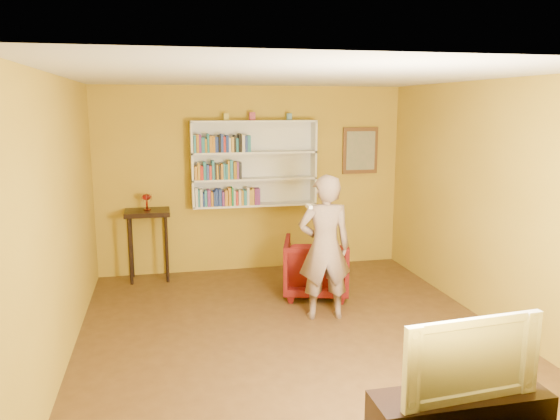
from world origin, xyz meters
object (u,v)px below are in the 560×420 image
(console_table, at_px, (148,222))
(ruby_lustre, at_px, (147,199))
(television, at_px, (464,354))
(armchair, at_px, (316,267))
(bookshelf, at_px, (254,164))
(person, at_px, (325,247))

(console_table, xyz_separation_m, ruby_lustre, (0.00, -0.00, 0.34))
(ruby_lustre, bearing_deg, television, -64.18)
(console_table, relative_size, ruby_lustre, 4.36)
(ruby_lustre, distance_m, television, 5.02)
(armchair, distance_m, television, 3.41)
(ruby_lustre, xyz_separation_m, television, (2.18, -4.50, -0.41))
(bookshelf, height_order, television, bookshelf)
(television, bearing_deg, ruby_lustre, 111.21)
(armchair, bearing_deg, bookshelf, -49.39)
(ruby_lustre, distance_m, person, 2.75)
(ruby_lustre, height_order, armchair, ruby_lustre)
(console_table, relative_size, television, 0.97)
(ruby_lustre, bearing_deg, person, -43.32)
(person, bearing_deg, armchair, -94.04)
(bookshelf, relative_size, ruby_lustre, 7.88)
(bookshelf, xyz_separation_m, person, (0.47, -2.04, -0.76))
(bookshelf, height_order, console_table, bookshelf)
(ruby_lustre, bearing_deg, bookshelf, 5.98)
(bookshelf, bearing_deg, ruby_lustre, -174.02)
(bookshelf, distance_m, person, 2.22)
(television, bearing_deg, armchair, 86.51)
(television, bearing_deg, bookshelf, 93.38)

